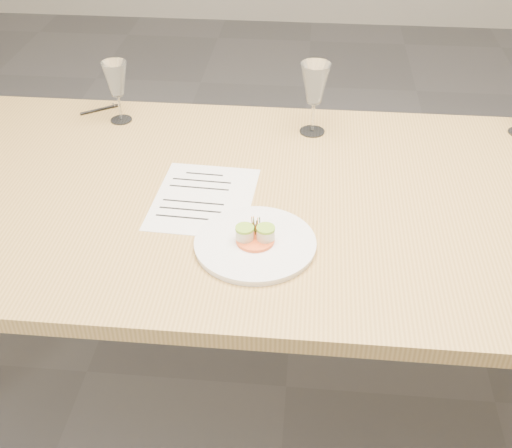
# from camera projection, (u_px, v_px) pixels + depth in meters

# --- Properties ---
(ground) EXTENTS (7.00, 7.00, 0.00)m
(ground) POSITION_uv_depth(u_px,v_px,m) (286.00, 386.00, 2.09)
(ground) COLOR slate
(ground) RESTS_ON ground
(dining_table) EXTENTS (2.40, 1.00, 0.75)m
(dining_table) POSITION_uv_depth(u_px,v_px,m) (293.00, 217.00, 1.68)
(dining_table) COLOR tan
(dining_table) RESTS_ON ground
(dinner_plate) EXTENTS (0.28, 0.28, 0.07)m
(dinner_plate) POSITION_uv_depth(u_px,v_px,m) (255.00, 243.00, 1.47)
(dinner_plate) COLOR white
(dinner_plate) RESTS_ON dining_table
(recipe_sheet) EXTENTS (0.26, 0.33, 0.00)m
(recipe_sheet) POSITION_uv_depth(u_px,v_px,m) (204.00, 198.00, 1.63)
(recipe_sheet) COLOR white
(recipe_sheet) RESTS_ON dining_table
(ballpoint_pen) EXTENTS (0.11, 0.08, 0.01)m
(ballpoint_pen) POSITION_uv_depth(u_px,v_px,m) (100.00, 109.00, 2.03)
(ballpoint_pen) COLOR black
(ballpoint_pen) RESTS_ON dining_table
(wine_glass_0) EXTENTS (0.08, 0.08, 0.19)m
(wine_glass_0) POSITION_uv_depth(u_px,v_px,m) (116.00, 80.00, 1.90)
(wine_glass_0) COLOR white
(wine_glass_0) RESTS_ON dining_table
(wine_glass_1) EXTENTS (0.09, 0.09, 0.21)m
(wine_glass_1) POSITION_uv_depth(u_px,v_px,m) (315.00, 85.00, 1.83)
(wine_glass_1) COLOR white
(wine_glass_1) RESTS_ON dining_table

